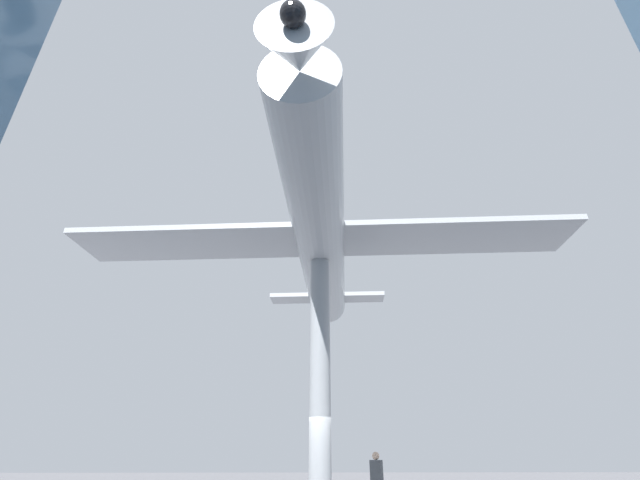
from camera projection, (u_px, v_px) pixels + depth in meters
name	position (u px, v px, depth m)	size (l,w,h in m)	color
support_pylon_central	(320.00, 377.00, 12.21)	(0.60, 0.60, 7.16)	#999EA3
suspended_airplane	(320.00, 238.00, 14.09)	(16.33, 15.35, 3.30)	#B2B7BC
visitor_person	(377.00, 475.00, 14.49)	(0.46, 0.40, 1.69)	#2D3D56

